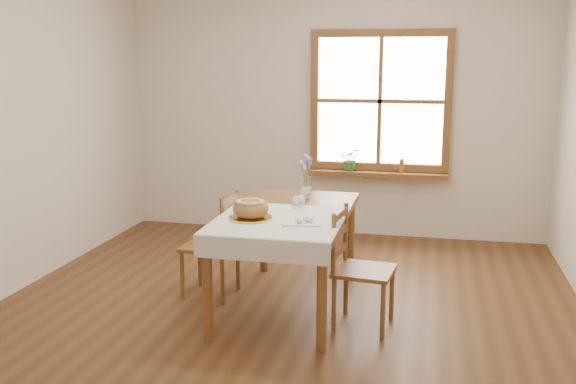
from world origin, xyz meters
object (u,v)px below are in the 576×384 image
chair_left (210,244)px  bread_plate (251,218)px  flower_vase (306,193)px  chair_right (364,269)px  dining_table (288,222)px

chair_left → bread_plate: (0.46, -0.40, 0.34)m
bread_plate → flower_vase: bearing=72.9°
chair_left → chair_right: bearing=78.0°
chair_right → flower_vase: size_ratio=9.80×
chair_right → bread_plate: bearing=99.7°
flower_vase → chair_right: bearing=-53.2°
dining_table → bread_plate: 0.40m
chair_left → dining_table: bearing=87.5°
dining_table → flower_vase: 0.49m
dining_table → chair_left: 0.70m
chair_left → chair_right: 1.32m
dining_table → chair_left: chair_left is taller
chair_left → flower_vase: bearing=123.3°
chair_left → chair_right: (1.27, -0.36, 0.00)m
chair_left → bread_plate: size_ratio=2.80×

